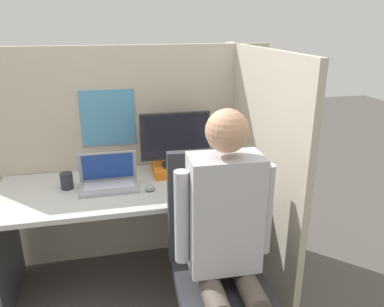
# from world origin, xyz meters

# --- Properties ---
(cubicle_panel_back) EXTENTS (2.10, 0.05, 1.56)m
(cubicle_panel_back) POSITION_xyz_m (-0.00, 0.71, 0.78)
(cubicle_panel_back) COLOR #B7AD99
(cubicle_panel_back) RESTS_ON ground
(cubicle_panel_right) EXTENTS (0.04, 1.33, 1.56)m
(cubicle_panel_right) POSITION_xyz_m (0.83, 0.28, 0.78)
(cubicle_panel_right) COLOR #B7AD99
(cubicle_panel_right) RESTS_ON ground
(desk) EXTENTS (1.60, 0.69, 0.72)m
(desk) POSITION_xyz_m (0.00, 0.34, 0.55)
(desk) COLOR #B7B7B2
(desk) RESTS_ON ground
(paper_box) EXTENTS (0.31, 0.23, 0.06)m
(paper_box) POSITION_xyz_m (0.34, 0.50, 0.75)
(paper_box) COLOR orange
(paper_box) RESTS_ON desk
(monitor) EXTENTS (0.47, 0.19, 0.37)m
(monitor) POSITION_xyz_m (0.34, 0.50, 0.96)
(monitor) COLOR #232328
(monitor) RESTS_ON paper_box
(laptop) EXTENTS (0.36, 0.22, 0.23)m
(laptop) POSITION_xyz_m (-0.11, 0.35, 0.77)
(laptop) COLOR #99999E
(laptop) RESTS_ON desk
(mouse) EXTENTS (0.06, 0.05, 0.04)m
(mouse) POSITION_xyz_m (0.13, 0.25, 0.74)
(mouse) COLOR gray
(mouse) RESTS_ON desk
(stapler) EXTENTS (0.05, 0.12, 0.05)m
(stapler) POSITION_xyz_m (0.71, 0.34, 0.75)
(stapler) COLOR #2D2D33
(stapler) RESTS_ON desk
(carrot_toy) EXTENTS (0.05, 0.12, 0.05)m
(carrot_toy) POSITION_xyz_m (0.34, 0.16, 0.75)
(carrot_toy) COLOR orange
(carrot_toy) RESTS_ON desk
(office_chair) EXTENTS (0.52, 0.57, 1.08)m
(office_chair) POSITION_xyz_m (0.41, -0.23, 0.53)
(office_chair) COLOR #2D2D33
(office_chair) RESTS_ON ground
(person) EXTENTS (0.48, 0.43, 1.35)m
(person) POSITION_xyz_m (0.42, -0.40, 0.78)
(person) COLOR brown
(person) RESTS_ON ground
(coffee_mug) EXTENTS (0.07, 0.07, 0.10)m
(coffee_mug) POSITION_xyz_m (0.67, 0.51, 0.78)
(coffee_mug) COLOR teal
(coffee_mug) RESTS_ON desk
(pen_cup) EXTENTS (0.08, 0.08, 0.10)m
(pen_cup) POSITION_xyz_m (-0.37, 0.40, 0.77)
(pen_cup) COLOR #28282D
(pen_cup) RESTS_ON desk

